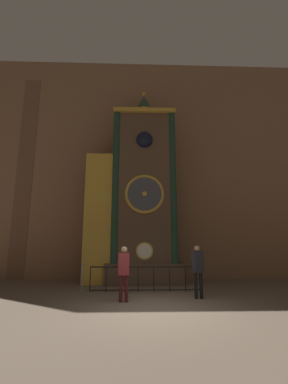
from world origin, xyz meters
name	(u,v)px	position (x,y,z in m)	size (l,w,h in m)	color
ground_plane	(152,310)	(0.00, 0.00, 0.00)	(28.00, 28.00, 0.00)	brown
cathedral_back_wall	(143,163)	(-0.09, 6.52, 6.30)	(24.00, 0.32, 12.61)	#846047
clock_tower	(136,196)	(-0.48, 4.95, 4.09)	(4.59, 1.84, 9.81)	brown
railing_fence	(146,277)	(-0.06, 2.85, 0.52)	(4.31, 0.05, 0.93)	black
visitor_near	(124,268)	(-0.84, 1.05, 1.02)	(0.35, 0.24, 1.70)	#461518
visitor_far	(198,266)	(1.65, 1.49, 1.03)	(0.39, 0.32, 1.73)	black
stanchion_post	(82,282)	(-2.52, 2.97, 0.34)	(0.28, 0.28, 1.04)	gray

